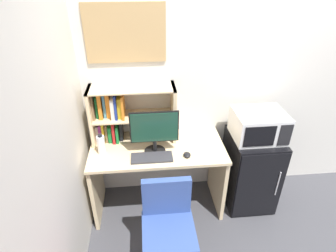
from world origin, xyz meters
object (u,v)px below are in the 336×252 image
(keyboard, at_px, (152,158))
(mini_fridge, at_px, (250,170))
(computer_mouse, at_px, (187,155))
(desk_chair, at_px, (168,234))
(water_bottle, at_px, (101,145))
(monitor, at_px, (154,130))
(microwave, at_px, (259,125))
(wall_corkboard, at_px, (125,33))
(hutch_bookshelf, at_px, (120,113))

(keyboard, xyz_separation_m, mini_fridge, (1.04, 0.17, -0.37))
(computer_mouse, xyz_separation_m, desk_chair, (-0.23, -0.51, -0.42))
(keyboard, bearing_deg, mini_fridge, 9.39)
(keyboard, bearing_deg, water_bottle, 164.50)
(monitor, bearing_deg, keyboard, -108.75)
(monitor, xyz_separation_m, keyboard, (-0.03, -0.10, -0.23))
(computer_mouse, xyz_separation_m, water_bottle, (-0.78, 0.13, 0.08))
(microwave, bearing_deg, mini_fridge, -90.14)
(keyboard, distance_m, mini_fridge, 1.12)
(mini_fridge, xyz_separation_m, microwave, (0.00, 0.00, 0.55))
(wall_corkboard, bearing_deg, desk_chair, -74.30)
(hutch_bookshelf, height_order, mini_fridge, hutch_bookshelf)
(monitor, bearing_deg, desk_chair, -83.97)
(keyboard, relative_size, computer_mouse, 4.50)
(water_bottle, distance_m, desk_chair, 0.98)
(water_bottle, distance_m, mini_fridge, 1.57)
(monitor, relative_size, microwave, 0.92)
(keyboard, bearing_deg, computer_mouse, 0.12)
(water_bottle, relative_size, mini_fridge, 0.25)
(monitor, bearing_deg, wall_corkboard, 119.40)
(water_bottle, bearing_deg, mini_fridge, 1.73)
(monitor, xyz_separation_m, microwave, (1.01, 0.08, -0.05))
(mini_fridge, bearing_deg, monitor, -175.91)
(microwave, height_order, desk_chair, microwave)
(mini_fridge, distance_m, wall_corkboard, 1.86)
(keyboard, xyz_separation_m, computer_mouse, (0.32, 0.00, 0.01))
(microwave, bearing_deg, computer_mouse, -166.35)
(microwave, distance_m, desk_chair, 1.31)
(keyboard, xyz_separation_m, wall_corkboard, (-0.18, 0.48, 1.00))
(hutch_bookshelf, height_order, monitor, hutch_bookshelf)
(computer_mouse, xyz_separation_m, wall_corkboard, (-0.50, 0.48, 0.99))
(keyboard, bearing_deg, wall_corkboard, 110.54)
(microwave, bearing_deg, water_bottle, -178.15)
(monitor, distance_m, mini_fridge, 1.17)
(hutch_bookshelf, height_order, keyboard, hutch_bookshelf)
(microwave, distance_m, wall_corkboard, 1.50)
(hutch_bookshelf, distance_m, monitor, 0.42)
(keyboard, height_order, microwave, microwave)
(keyboard, distance_m, computer_mouse, 0.32)
(mini_fridge, bearing_deg, desk_chair, -144.18)
(monitor, bearing_deg, water_bottle, 176.88)
(desk_chair, distance_m, wall_corkboard, 1.75)
(computer_mouse, distance_m, mini_fridge, 0.83)
(desk_chair, height_order, wall_corkboard, wall_corkboard)
(computer_mouse, height_order, microwave, microwave)
(hutch_bookshelf, xyz_separation_m, keyboard, (0.28, -0.37, -0.28))
(monitor, height_order, microwave, monitor)
(monitor, relative_size, water_bottle, 2.14)
(water_bottle, xyz_separation_m, desk_chair, (0.56, -0.64, -0.50))
(keyboard, relative_size, wall_corkboard, 0.53)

